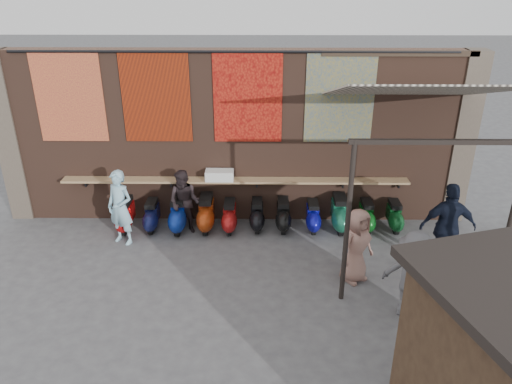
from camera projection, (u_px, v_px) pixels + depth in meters
ground at (230, 279)px, 9.87m from camera, size 70.00×70.00×0.00m
brick_wall at (235, 138)px, 11.47m from camera, size 10.00×0.40×4.00m
pier_left at (11, 137)px, 11.52m from camera, size 0.50×0.50×4.00m
pier_right at (462, 139)px, 11.42m from camera, size 0.50×0.50×4.00m
eating_counter at (235, 180)px, 11.51m from camera, size 8.00×0.32×0.05m
shelf_box at (220, 175)px, 11.43m from camera, size 0.64×0.31×0.23m
tapestry_redgold at (69, 97)px, 10.88m from camera, size 1.50×0.02×2.00m
tapestry_sun at (156, 98)px, 10.86m from camera, size 1.50×0.02×2.00m
tapestry_orange at (248, 98)px, 10.84m from camera, size 1.50×0.02×2.00m
tapestry_multi at (340, 98)px, 10.82m from camera, size 1.50×0.02×2.00m
hang_rail at (233, 52)px, 10.42m from camera, size 9.50×0.06×0.06m
scooter_stool_0 at (126, 215)px, 11.51m from camera, size 0.36×0.79×0.75m
scooter_stool_1 at (152, 216)px, 11.54m from camera, size 0.33×0.73×0.69m
scooter_stool_2 at (179, 214)px, 11.49m from camera, size 0.38×0.84×0.80m
scooter_stool_3 at (206, 214)px, 11.52m from camera, size 0.38×0.85×0.80m
scooter_stool_4 at (230, 216)px, 11.50m from camera, size 0.33×0.74×0.70m
scooter_stool_5 at (257, 215)px, 11.57m from camera, size 0.33×0.72×0.69m
scooter_stool_6 at (283, 215)px, 11.54m from camera, size 0.34×0.75×0.71m
scooter_stool_7 at (313, 217)px, 11.52m from camera, size 0.32×0.71×0.67m
scooter_stool_8 at (340, 214)px, 11.51m from camera, size 0.38×0.85×0.81m
scooter_stool_9 at (366, 216)px, 11.53m from camera, size 0.33×0.73×0.69m
scooter_stool_10 at (394, 216)px, 11.54m from camera, size 0.32×0.71×0.67m
diner_left at (120, 208)px, 10.80m from camera, size 0.74×0.63×1.70m
diner_right at (184, 202)px, 11.27m from camera, size 0.85×0.73×1.51m
shopper_navy at (448, 227)px, 9.86m from camera, size 1.11×0.51×1.86m
shopper_grey at (412, 275)px, 8.54m from camera, size 1.23×1.11×1.65m
shopper_tan at (357, 246)px, 9.53m from camera, size 0.89×0.83×1.53m
stall_sign at (488, 293)px, 6.22m from camera, size 1.16×0.38×0.50m
stall_shelf at (473, 353)px, 6.63m from camera, size 2.01×0.68×0.06m
awning_canvas at (419, 90)px, 9.15m from camera, size 3.20×3.28×0.97m
awning_ledger at (400, 53)px, 10.42m from camera, size 3.30×0.08×0.12m
awning_header at (442, 142)px, 7.99m from camera, size 3.00×0.08×0.08m
awning_post_left at (347, 225)px, 8.65m from camera, size 0.09×0.09×3.10m
awning_post_right at (509, 226)px, 8.62m from camera, size 0.09×0.09×3.10m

